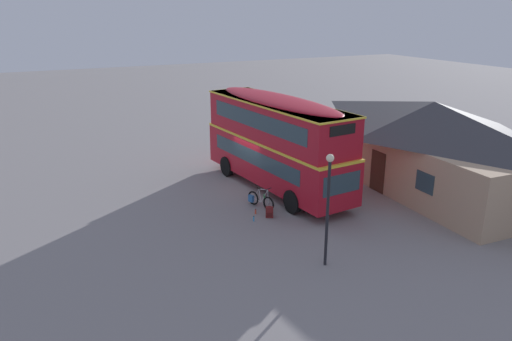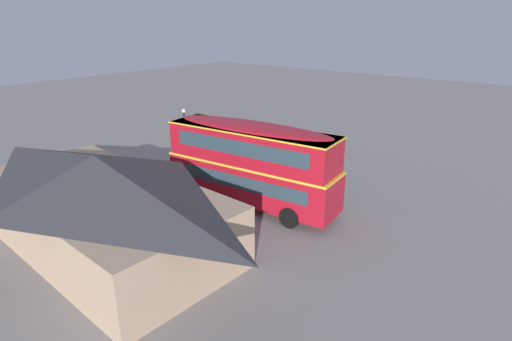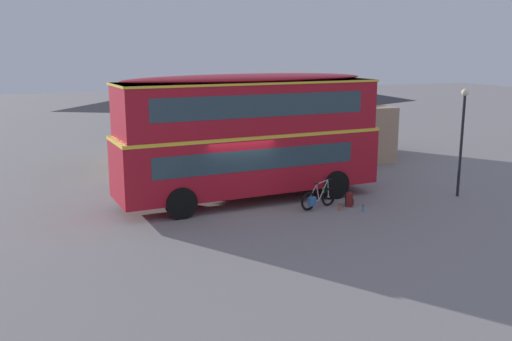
{
  "view_description": "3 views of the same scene",
  "coord_description": "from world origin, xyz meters",
  "px_view_note": "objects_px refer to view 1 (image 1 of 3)",
  "views": [
    {
      "loc": [
        21.84,
        -10.87,
        8.87
      ],
      "look_at": [
        2.18,
        -1.2,
        1.66
      ],
      "focal_mm": 34.5,
      "sensor_mm": 36.0,
      "label": 1
    },
    {
      "loc": [
        -13.0,
        17.39,
        10.07
      ],
      "look_at": [
        1.01,
        -0.08,
        1.84
      ],
      "focal_mm": 29.07,
      "sensor_mm": 36.0,
      "label": 2
    },
    {
      "loc": [
        -6.26,
        -19.29,
        5.69
      ],
      "look_at": [
        0.29,
        -1.31,
        1.59
      ],
      "focal_mm": 40.03,
      "sensor_mm": 36.0,
      "label": 3
    }
  ],
  "objects_px": {
    "double_decker_bus": "(277,139)",
    "water_bottle_red_squeeze": "(256,212)",
    "touring_bicycle": "(260,200)",
    "backpack_on_ground": "(269,212)",
    "water_bottle_blue_sports": "(254,219)",
    "street_lamp": "(328,197)"
  },
  "relations": [
    {
      "from": "double_decker_bus",
      "to": "water_bottle_red_squeeze",
      "type": "distance_m",
      "value": 4.36
    },
    {
      "from": "touring_bicycle",
      "to": "backpack_on_ground",
      "type": "xyz_separation_m",
      "value": [
        1.23,
        -0.12,
        -0.1
      ]
    },
    {
      "from": "water_bottle_red_squeeze",
      "to": "water_bottle_blue_sports",
      "type": "xyz_separation_m",
      "value": [
        0.7,
        -0.44,
        0.01
      ]
    },
    {
      "from": "backpack_on_ground",
      "to": "street_lamp",
      "type": "distance_m",
      "value": 5.27
    },
    {
      "from": "touring_bicycle",
      "to": "street_lamp",
      "type": "bearing_deg",
      "value": -2.93
    },
    {
      "from": "double_decker_bus",
      "to": "touring_bicycle",
      "type": "height_order",
      "value": "double_decker_bus"
    },
    {
      "from": "backpack_on_ground",
      "to": "water_bottle_red_squeeze",
      "type": "height_order",
      "value": "backpack_on_ground"
    },
    {
      "from": "water_bottle_red_squeeze",
      "to": "street_lamp",
      "type": "bearing_deg",
      "value": 2.28
    },
    {
      "from": "backpack_on_ground",
      "to": "water_bottle_red_squeeze",
      "type": "bearing_deg",
      "value": -146.94
    },
    {
      "from": "double_decker_bus",
      "to": "touring_bicycle",
      "type": "bearing_deg",
      "value": -44.61
    },
    {
      "from": "double_decker_bus",
      "to": "water_bottle_red_squeeze",
      "type": "relative_size",
      "value": 42.6
    },
    {
      "from": "backpack_on_ground",
      "to": "water_bottle_blue_sports",
      "type": "xyz_separation_m",
      "value": [
        0.1,
        -0.83,
        -0.15
      ]
    },
    {
      "from": "double_decker_bus",
      "to": "backpack_on_ground",
      "type": "relative_size",
      "value": 19.51
    },
    {
      "from": "touring_bicycle",
      "to": "street_lamp",
      "type": "xyz_separation_m",
      "value": [
        5.94,
        -0.3,
        2.26
      ]
    },
    {
      "from": "water_bottle_red_squeeze",
      "to": "water_bottle_blue_sports",
      "type": "relative_size",
      "value": 0.95
    },
    {
      "from": "backpack_on_ground",
      "to": "water_bottle_blue_sports",
      "type": "bearing_deg",
      "value": -83.43
    },
    {
      "from": "water_bottle_red_squeeze",
      "to": "touring_bicycle",
      "type": "bearing_deg",
      "value": 140.38
    },
    {
      "from": "backpack_on_ground",
      "to": "street_lamp",
      "type": "bearing_deg",
      "value": -2.22
    },
    {
      "from": "double_decker_bus",
      "to": "water_bottle_blue_sports",
      "type": "bearing_deg",
      "value": -41.27
    },
    {
      "from": "double_decker_bus",
      "to": "street_lamp",
      "type": "distance_m",
      "value": 8.2
    },
    {
      "from": "water_bottle_blue_sports",
      "to": "double_decker_bus",
      "type": "bearing_deg",
      "value": 138.73
    },
    {
      "from": "backpack_on_ground",
      "to": "water_bottle_red_squeeze",
      "type": "distance_m",
      "value": 0.74
    }
  ]
}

